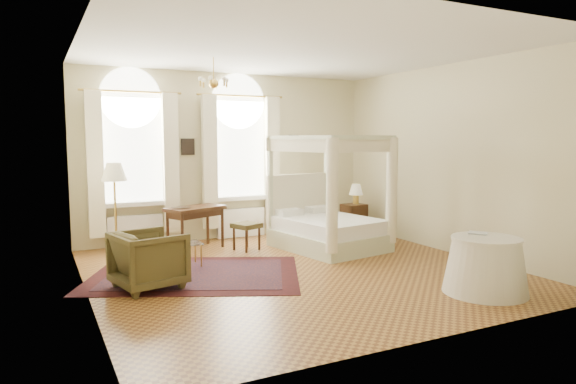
# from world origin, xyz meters

# --- Properties ---
(ground) EXTENTS (6.00, 6.00, 0.00)m
(ground) POSITION_xyz_m (0.00, 0.00, 0.00)
(ground) COLOR olive
(ground) RESTS_ON ground
(room_walls) EXTENTS (6.00, 6.00, 6.00)m
(room_walls) POSITION_xyz_m (0.00, 0.00, 1.98)
(room_walls) COLOR beige
(room_walls) RESTS_ON ground
(window_left) EXTENTS (1.62, 0.27, 3.29)m
(window_left) POSITION_xyz_m (-1.90, 2.87, 1.49)
(window_left) COLOR white
(window_left) RESTS_ON room_walls
(window_right) EXTENTS (1.62, 0.27, 3.29)m
(window_right) POSITION_xyz_m (0.20, 2.87, 1.49)
(window_right) COLOR white
(window_right) RESTS_ON room_walls
(chandelier) EXTENTS (0.51, 0.45, 0.50)m
(chandelier) POSITION_xyz_m (-0.90, 1.20, 2.91)
(chandelier) COLOR #AF8B3A
(chandelier) RESTS_ON room_walls
(wall_pictures) EXTENTS (2.54, 0.03, 0.39)m
(wall_pictures) POSITION_xyz_m (0.09, 2.97, 1.89)
(wall_pictures) COLOR black
(wall_pictures) RESTS_ON room_walls
(canopy_bed) EXTENTS (1.85, 2.14, 2.06)m
(canopy_bed) POSITION_xyz_m (1.24, 1.13, 0.47)
(canopy_bed) COLOR beige
(canopy_bed) RESTS_ON ground
(nightstand) EXTENTS (0.49, 0.45, 0.63)m
(nightstand) POSITION_xyz_m (2.45, 2.14, 0.32)
(nightstand) COLOR #321A0D
(nightstand) RESTS_ON ground
(nightstand_lamp) EXTENTS (0.29, 0.29, 0.42)m
(nightstand_lamp) POSITION_xyz_m (2.52, 2.17, 0.91)
(nightstand_lamp) COLOR #AF8B3A
(nightstand_lamp) RESTS_ON nightstand
(writing_desk) EXTENTS (1.17, 0.90, 0.78)m
(writing_desk) POSITION_xyz_m (-0.96, 2.16, 0.67)
(writing_desk) COLOR #321A0D
(writing_desk) RESTS_ON ground
(laptop) EXTENTS (0.37, 0.28, 0.03)m
(laptop) POSITION_xyz_m (-1.24, 2.09, 0.80)
(laptop) COLOR black
(laptop) RESTS_ON writing_desk
(stool) EXTENTS (0.56, 0.56, 0.49)m
(stool) POSITION_xyz_m (-0.15, 1.70, 0.41)
(stool) COLOR #413B1C
(stool) RESTS_ON ground
(armchair) EXTENTS (1.03, 1.01, 0.78)m
(armchair) POSITION_xyz_m (-2.22, 0.08, 0.39)
(armchair) COLOR #42391C
(armchair) RESTS_ON ground
(coffee_table) EXTENTS (0.56, 0.39, 0.38)m
(coffee_table) POSITION_xyz_m (-1.51, 0.99, 0.34)
(coffee_table) COLOR white
(coffee_table) RESTS_ON ground
(floor_lamp) EXTENTS (0.41, 0.41, 1.61)m
(floor_lamp) POSITION_xyz_m (-2.35, 2.09, 1.37)
(floor_lamp) COLOR #AF8B3A
(floor_lamp) RESTS_ON ground
(oriental_rug) EXTENTS (3.65, 3.24, 0.01)m
(oriental_rug) POSITION_xyz_m (-1.46, 0.47, 0.01)
(oriental_rug) COLOR #3B0E0F
(oriental_rug) RESTS_ON ground
(side_table) EXTENTS (1.08, 1.08, 0.74)m
(side_table) POSITION_xyz_m (1.66, -2.10, 0.36)
(side_table) COLOR white
(side_table) RESTS_ON ground
(book) EXTENTS (0.29, 0.30, 0.02)m
(book) POSITION_xyz_m (1.68, -1.92, 0.75)
(book) COLOR black
(book) RESTS_ON side_table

